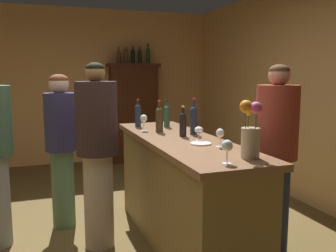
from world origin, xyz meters
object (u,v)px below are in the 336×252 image
wine_glass_rear (144,119)px  display_bottle_midleft (126,55)px  display_bottle_midright (140,56)px  patron_tall (97,149)px  wine_bottle_chardonnay (183,123)px  display_bottle_center (133,55)px  bar_counter (181,192)px  display_bottle_right (148,55)px  wine_glass_mid (199,131)px  wine_bottle_malbec (159,118)px  display_bottle_left (119,56)px  bartender (276,152)px  cheese_plate (201,144)px  flower_arrangement (251,132)px  wine_bottle_syrah (138,114)px  wine_glass_spare (220,134)px  wine_glass_front (227,147)px  patron_near_entrance (61,144)px  wine_bottle_riesling (194,118)px  wine_bottle_pinot (167,115)px  display_cabinet (134,111)px

wine_glass_rear → display_bottle_midleft: (0.50, 2.87, 0.76)m
display_bottle_midright → patron_tall: bearing=-111.7°
wine_bottle_chardonnay → display_bottle_center: (0.37, 3.30, 0.76)m
bar_counter → display_bottle_right: 3.73m
display_bottle_center → display_bottle_right: display_bottle_right is taller
wine_glass_mid → wine_glass_rear: (-0.30, 0.68, 0.03)m
wine_bottle_malbec → wine_glass_rear: (-0.12, 0.12, -0.02)m
wine_glass_mid → display_bottle_midright: 3.66m
wine_glass_mid → patron_tall: 0.92m
display_bottle_left → bartender: size_ratio=0.17×
wine_glass_mid → cheese_plate: (-0.05, -0.15, -0.08)m
display_bottle_midleft → display_bottle_right: 0.40m
flower_arrangement → display_bottle_right: (0.54, 4.27, 0.71)m
bartender → wine_bottle_syrah: bearing=-41.0°
wine_bottle_malbec → display_bottle_midright: bearing=78.3°
wine_glass_rear → wine_glass_spare: bearing=-70.8°
cheese_plate → wine_glass_front: bearing=-100.0°
display_bottle_center → patron_tall: 3.48m
wine_bottle_malbec → display_bottle_center: display_bottle_center is taller
bar_counter → patron_tall: patron_tall is taller
display_bottle_center → cheese_plate: bearing=-95.8°
wine_glass_rear → flower_arrangement: bearing=-75.7°
patron_near_entrance → bartender: bearing=-1.4°
display_bottle_left → cheese_plate: bearing=-91.9°
bar_counter → patron_near_entrance: bearing=140.8°
display_bottle_midright → patron_near_entrance: display_bottle_midright is taller
display_bottle_center → display_bottle_right: size_ratio=0.90×
patron_tall → cheese_plate: bearing=-39.7°
display_bottle_midleft → display_bottle_center: bearing=0.0°
wine_bottle_riesling → wine_bottle_malbec: 0.35m
wine_bottle_pinot → display_bottle_midright: (0.44, 2.69, 0.75)m
display_bottle_right → flower_arrangement: bearing=-97.2°
wine_bottle_riesling → wine_bottle_syrah: 0.75m
wine_bottle_syrah → cheese_plate: wine_bottle_syrah is taller
wine_bottle_chardonnay → wine_glass_spare: size_ratio=1.90×
wine_bottle_riesling → display_bottle_midleft: (0.11, 3.23, 0.73)m
wine_bottle_riesling → display_bottle_right: 3.35m
wine_bottle_syrah → wine_bottle_pinot: 0.31m
wine_bottle_syrah → wine_glass_front: (0.11, -1.77, -0.02)m
wine_bottle_riesling → display_bottle_left: (-0.02, 3.23, 0.71)m
patron_near_entrance → patron_tall: patron_tall is taller
wine_bottle_riesling → wine_bottle_chardonnay: size_ratio=1.22×
display_bottle_left → bartender: display_bottle_left is taller
wine_bottle_malbec → wine_glass_front: size_ratio=1.98×
wine_bottle_chardonnay → bartender: 0.86m
wine_bottle_pinot → display_bottle_midleft: size_ratio=0.94×
display_cabinet → display_bottle_midright: 0.98m
patron_tall → display_cabinet: bearing=66.5°
flower_arrangement → wine_bottle_pinot: bearing=91.7°
wine_bottle_malbec → bartender: (0.80, -0.78, -0.24)m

